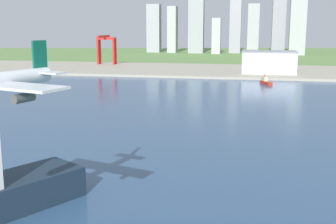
{
  "coord_description": "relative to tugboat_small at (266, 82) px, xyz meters",
  "views": [
    {
      "loc": [
        36.81,
        13.06,
        49.09
      ],
      "look_at": [
        7.48,
        159.49,
        19.4
      ],
      "focal_mm": 46.12,
      "sensor_mm": 36.0,
      "label": 1
    }
  ],
  "objects": [
    {
      "name": "ground_plane",
      "position": [
        -46.84,
        -92.26,
        -2.41
      ],
      "size": [
        2400.0,
        2400.0,
        0.0
      ],
      "primitive_type": "plane",
      "color": "#638948"
    },
    {
      "name": "industrial_pier",
      "position": [
        -46.84,
        97.74,
        -1.16
      ],
      "size": [
        840.0,
        140.0,
        2.5
      ],
      "primitive_type": "cube",
      "color": "#A59E8C",
      "rests_on": "ground"
    },
    {
      "name": "warehouse_main",
      "position": [
        4.3,
        73.04,
        11.21
      ],
      "size": [
        54.13,
        34.9,
        22.19
      ],
      "color": "silver",
      "rests_on": "industrial_pier"
    },
    {
      "name": "port_crane_red",
      "position": [
        -192.29,
        137.41,
        25.97
      ],
      "size": [
        22.99,
        40.63,
        35.97
      ],
      "color": "red",
      "rests_on": "industrial_pier"
    },
    {
      "name": "distant_skyline",
      "position": [
        -55.14,
        433.99,
        50.02
      ],
      "size": [
        288.74,
        66.16,
        136.43
      ],
      "color": "#A0A0AB",
      "rests_on": "ground"
    },
    {
      "name": "tugboat_small",
      "position": [
        0.0,
        0.0,
        0.0
      ],
      "size": [
        10.35,
        18.07,
        8.25
      ],
      "color": "#B22D1E",
      "rests_on": "water_bay"
    },
    {
      "name": "water_bay",
      "position": [
        -46.84,
        -152.26,
        -2.33
      ],
      "size": [
        840.0,
        360.0,
        0.15
      ],
      "primitive_type": "cube",
      "color": "#2D4C70",
      "rests_on": "ground"
    }
  ]
}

